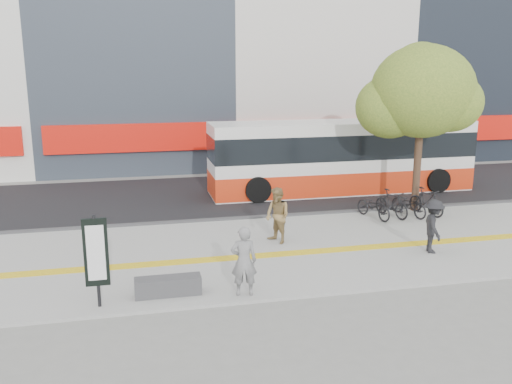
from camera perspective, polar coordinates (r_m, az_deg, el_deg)
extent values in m
plane|color=slate|center=(15.12, 0.51, -8.31)|extent=(120.00, 120.00, 0.00)
cube|color=slate|center=(16.48, -0.70, -6.31)|extent=(40.00, 7.00, 0.08)
cube|color=yellow|center=(16.00, -0.32, -6.74)|extent=(40.00, 0.45, 0.01)
cube|color=black|center=(23.57, -4.54, -0.36)|extent=(40.00, 8.00, 0.06)
cube|color=#363638|center=(19.74, -2.84, -2.91)|extent=(40.00, 0.25, 0.14)
cube|color=red|center=(28.45, -2.09, 6.05)|extent=(19.00, 0.50, 1.40)
cube|color=#363638|center=(13.56, -9.20, -9.71)|extent=(1.60, 0.45, 0.45)
cylinder|color=black|center=(12.98, -16.37, -7.01)|extent=(0.08, 0.08, 2.20)
cube|color=black|center=(12.91, -16.43, -6.09)|extent=(0.55, 0.08, 1.60)
cube|color=white|center=(12.86, -16.44, -6.16)|extent=(0.40, 0.02, 1.30)
cylinder|color=#3A271A|center=(21.50, 16.53, 2.30)|extent=(0.28, 0.28, 3.20)
ellipsoid|color=#446421|center=(21.17, 17.05, 10.08)|extent=(3.80, 3.80, 3.42)
ellipsoid|color=#446421|center=(21.17, 13.89, 8.65)|extent=(2.60, 2.60, 2.34)
ellipsoid|color=#446421|center=(21.31, 19.64, 8.84)|extent=(2.40, 2.40, 2.16)
ellipsoid|color=#446421|center=(21.99, 16.84, 12.28)|extent=(2.20, 2.20, 1.98)
cube|color=silver|center=(24.23, 8.97, 3.69)|extent=(11.59, 2.42, 3.09)
cube|color=red|center=(24.42, 8.88, 1.35)|extent=(11.61, 2.43, 0.97)
cube|color=black|center=(24.15, 9.01, 4.94)|extent=(11.61, 2.43, 1.06)
cylinder|color=black|center=(22.10, 0.21, 0.25)|extent=(1.06, 0.34, 1.06)
cylinder|color=black|center=(24.40, -1.07, 1.50)|extent=(1.06, 0.34, 1.06)
cylinder|color=black|center=(25.16, 18.53, 1.16)|extent=(1.06, 0.34, 1.06)
cylinder|color=black|center=(27.20, 15.92, 2.21)|extent=(1.06, 0.34, 1.06)
imported|color=black|center=(20.22, 12.24, -1.44)|extent=(1.08, 1.84, 0.91)
imported|color=black|center=(20.51, 14.02, -1.19)|extent=(0.94, 1.75, 1.01)
imported|color=black|center=(20.84, 15.74, -1.21)|extent=(1.08, 1.84, 0.91)
imported|color=black|center=(21.17, 17.42, -0.96)|extent=(0.94, 1.75, 1.01)
imported|color=black|center=(13.16, -1.29, -7.25)|extent=(0.68, 0.50, 1.73)
imported|color=olive|center=(16.96, 2.27, -2.49)|extent=(0.97, 1.06, 1.76)
imported|color=black|center=(16.94, 18.11, -3.43)|extent=(0.85, 1.16, 1.61)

